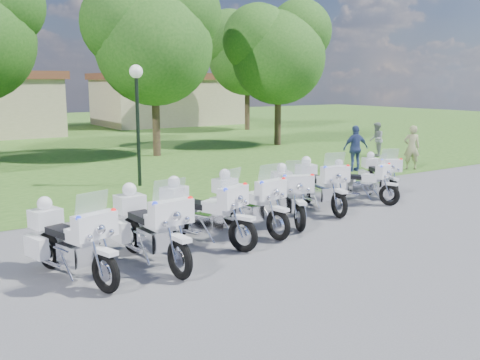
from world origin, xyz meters
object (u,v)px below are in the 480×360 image
motorcycle_1 (150,226)px  motorcycle_6 (360,181)px  motorcycle_0 (70,240)px  lamp_post (137,95)px  motorcycle_5 (319,184)px  motorcycle_7 (379,174)px  bystander_c (356,149)px  motorcycle_2 (202,211)px  motorcycle_4 (289,194)px  bystander_b (376,140)px  motorcycle_3 (246,201)px  bystander_a (412,148)px

motorcycle_1 → motorcycle_6: bearing=-171.5°
motorcycle_0 → lamp_post: (4.40, 7.35, 2.33)m
motorcycle_5 → motorcycle_7: bearing=-157.2°
motorcycle_7 → bystander_c: bearing=-102.6°
motorcycle_0 → motorcycle_5: size_ratio=0.99×
motorcycle_2 → bystander_c: bystander_c is taller
motorcycle_4 → bystander_b: (10.71, 6.95, 0.10)m
motorcycle_3 → motorcycle_0: bearing=2.7°
motorcycle_6 → bystander_b: bystander_b is taller
bystander_b → bystander_c: 4.58m
motorcycle_1 → lamp_post: (2.89, 7.36, 2.29)m
motorcycle_2 → bystander_b: size_ratio=1.52×
motorcycle_4 → bystander_c: size_ratio=1.29×
motorcycle_3 → bystander_b: size_ratio=1.57×
motorcycle_5 → lamp_post: size_ratio=0.61×
motorcycle_3 → motorcycle_5: 2.95m
motorcycle_4 → motorcycle_5: bearing=-137.7°
motorcycle_2 → bystander_a: bystander_a is taller
motorcycle_4 → bystander_c: bearing=-123.2°
motorcycle_0 → motorcycle_7: size_ratio=1.16×
motorcycle_5 → lamp_post: bearing=-52.3°
motorcycle_1 → motorcycle_3: 2.94m
motorcycle_0 → lamp_post: bearing=-136.7°
motorcycle_3 → bystander_a: bystander_a is taller
lamp_post → bystander_b: bearing=3.1°
motorcycle_0 → motorcycle_3: 4.41m
motorcycle_7 → bystander_b: 8.61m
motorcycle_3 → motorcycle_7: (5.86, 1.27, -0.07)m
motorcycle_1 → bystander_c: 12.39m
motorcycle_7 → bystander_b: (6.27, 5.89, 0.17)m
motorcycle_4 → lamp_post: 6.86m
motorcycle_7 → motorcycle_2: bearing=34.8°
motorcycle_7 → bystander_a: bystander_a is taller
motorcycle_7 → bystander_c: size_ratio=1.18×
motorcycle_1 → motorcycle_4: (4.23, 1.06, -0.05)m
motorcycle_0 → motorcycle_6: motorcycle_0 is taller
motorcycle_2 → motorcycle_5: 4.33m
bystander_a → bystander_b: (1.67, 3.38, -0.08)m
motorcycle_7 → lamp_post: 8.17m
motorcycle_4 → motorcycle_7: (4.44, 1.06, -0.06)m
motorcycle_1 → motorcycle_4: motorcycle_1 is taller
motorcycle_3 → lamp_post: lamp_post is taller
motorcycle_0 → motorcycle_7: 10.40m
motorcycle_3 → bystander_b: bearing=-157.7°
motorcycle_7 → motorcycle_0: bearing=34.3°
motorcycle_3 → motorcycle_7: bearing=-176.1°
motorcycle_2 → motorcycle_6: (5.84, 1.06, -0.11)m
motorcycle_1 → motorcycle_5: motorcycle_1 is taller
bystander_c → motorcycle_4: bearing=48.1°
motorcycle_0 → bystander_b: motorcycle_0 is taller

